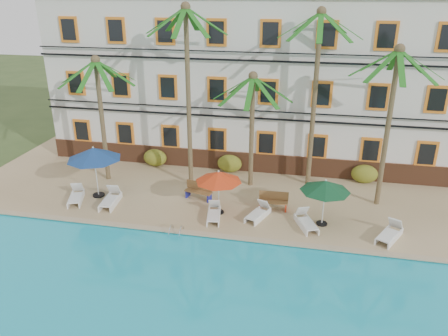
% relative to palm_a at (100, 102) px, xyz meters
% --- Properties ---
extents(ground, '(100.00, 100.00, 0.00)m').
position_rel_palm_a_xyz_m(ground, '(7.51, -4.12, -4.91)').
color(ground, '#384C23').
rests_on(ground, ground).
extents(pool_deck, '(30.00, 12.00, 0.25)m').
position_rel_palm_a_xyz_m(pool_deck, '(7.51, 0.88, -4.79)').
color(pool_deck, tan).
rests_on(pool_deck, ground).
extents(swimming_pool, '(26.00, 12.00, 0.20)m').
position_rel_palm_a_xyz_m(swimming_pool, '(7.51, -11.12, -4.81)').
color(swimming_pool, '#1AAAC5').
rests_on(swimming_pool, ground).
extents(pool_coping, '(30.00, 0.35, 0.06)m').
position_rel_palm_a_xyz_m(pool_coping, '(7.51, -5.02, -4.63)').
color(pool_coping, tan).
rests_on(pool_coping, pool_deck).
extents(hotel_building, '(25.40, 6.44, 10.22)m').
position_rel_palm_a_xyz_m(hotel_building, '(7.51, 5.86, 0.46)').
color(hotel_building, silver).
rests_on(hotel_building, pool_deck).
extents(palm_a, '(4.27, 4.27, 7.19)m').
position_rel_palm_a_xyz_m(palm_a, '(0.00, 0.00, 0.00)').
color(palm_a, brown).
rests_on(palm_a, pool_deck).
extents(palm_b, '(4.27, 4.27, 9.89)m').
position_rel_palm_a_xyz_m(palm_b, '(5.00, 0.32, 1.54)').
color(palm_b, brown).
rests_on(palm_b, pool_deck).
extents(palm_c, '(4.27, 4.27, 6.49)m').
position_rel_palm_a_xyz_m(palm_c, '(8.39, 0.88, -0.42)').
color(palm_c, brown).
rests_on(palm_c, pool_deck).
extents(palm_d, '(4.27, 4.27, 9.67)m').
position_rel_palm_a_xyz_m(palm_d, '(11.63, 1.66, 1.42)').
color(palm_d, brown).
rests_on(palm_d, pool_deck).
extents(palm_e, '(4.27, 4.27, 8.17)m').
position_rel_palm_a_xyz_m(palm_e, '(15.26, -0.13, 0.57)').
color(palm_e, brown).
rests_on(palm_e, pool_deck).
extents(shrub_left, '(1.50, 0.90, 1.10)m').
position_rel_palm_a_xyz_m(shrub_left, '(2.05, 2.48, -4.11)').
color(shrub_left, '#285518').
rests_on(shrub_left, pool_deck).
extents(shrub_mid, '(1.50, 0.90, 1.10)m').
position_rel_palm_a_xyz_m(shrub_mid, '(6.86, 2.48, -4.11)').
color(shrub_mid, '#285518').
rests_on(shrub_mid, pool_deck).
extents(shrub_right, '(1.50, 0.90, 1.10)m').
position_rel_palm_a_xyz_m(shrub_right, '(14.81, 2.48, -4.11)').
color(shrub_right, '#285518').
rests_on(shrub_right, pool_deck).
extents(umbrella_blue, '(2.87, 2.87, 2.86)m').
position_rel_palm_a_xyz_m(umbrella_blue, '(0.50, -2.25, -2.21)').
color(umbrella_blue, black).
rests_on(umbrella_blue, pool_deck).
extents(umbrella_red, '(2.32, 2.32, 2.32)m').
position_rel_palm_a_xyz_m(umbrella_red, '(7.33, -2.81, -2.69)').
color(umbrella_red, black).
rests_on(umbrella_red, pool_deck).
extents(umbrella_green, '(2.36, 2.36, 2.36)m').
position_rel_palm_a_xyz_m(umbrella_green, '(12.43, -2.93, -2.65)').
color(umbrella_green, black).
rests_on(umbrella_green, pool_deck).
extents(lounger_a, '(1.20, 1.90, 0.85)m').
position_rel_palm_a_xyz_m(lounger_a, '(-0.38, -3.06, -4.39)').
color(lounger_a, white).
rests_on(lounger_a, pool_deck).
extents(lounger_b, '(0.87, 1.95, 0.89)m').
position_rel_palm_a_xyz_m(lounger_b, '(1.59, -3.04, -4.37)').
color(lounger_b, white).
rests_on(lounger_b, pool_deck).
extents(lounger_c, '(0.88, 1.79, 0.81)m').
position_rel_palm_a_xyz_m(lounger_c, '(7.22, -3.43, -4.40)').
color(lounger_c, white).
rests_on(lounger_c, pool_deck).
extents(lounger_d, '(1.18, 1.81, 0.81)m').
position_rel_palm_a_xyz_m(lounger_d, '(9.35, -2.91, -4.40)').
color(lounger_d, white).
rests_on(lounger_d, pool_deck).
extents(lounger_e, '(1.27, 1.87, 0.83)m').
position_rel_palm_a_xyz_m(lounger_e, '(11.68, -3.31, -4.39)').
color(lounger_e, white).
rests_on(lounger_e, pool_deck).
extents(lounger_f, '(1.43, 1.90, 0.86)m').
position_rel_palm_a_xyz_m(lounger_f, '(15.42, -3.66, -4.38)').
color(lounger_f, white).
rests_on(lounger_f, pool_deck).
extents(bench_left, '(1.57, 0.79, 0.93)m').
position_rel_palm_a_xyz_m(bench_left, '(5.96, -1.44, -4.19)').
color(bench_left, olive).
rests_on(bench_left, pool_deck).
extents(bench_right, '(1.52, 0.55, 0.93)m').
position_rel_palm_a_xyz_m(bench_right, '(9.97, -1.84, -4.19)').
color(bench_right, olive).
rests_on(bench_right, pool_deck).
extents(pool_ladder, '(0.54, 0.74, 0.74)m').
position_rel_palm_a_xyz_m(pool_ladder, '(5.82, -5.12, -4.66)').
color(pool_ladder, silver).
rests_on(pool_ladder, ground).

